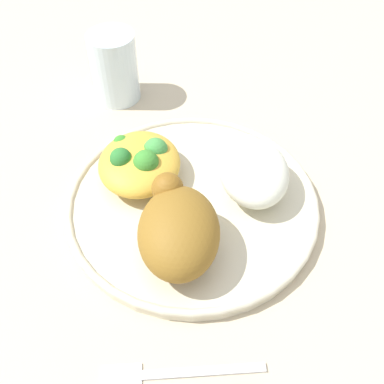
{
  "coord_description": "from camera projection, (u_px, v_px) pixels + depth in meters",
  "views": [
    {
      "loc": [
        -0.33,
        -0.0,
        0.4
      ],
      "look_at": [
        0.0,
        0.0,
        0.03
      ],
      "focal_mm": 43.12,
      "sensor_mm": 36.0,
      "label": 1
    }
  ],
  "objects": [
    {
      "name": "plate",
      "position": [
        192.0,
        203.0,
        0.52
      ],
      "size": [
        0.28,
        0.28,
        0.02
      ],
      "color": "beige",
      "rests_on": "ground_plane"
    },
    {
      "name": "roasted_chicken",
      "position": [
        178.0,
        229.0,
        0.44
      ],
      "size": [
        0.12,
        0.08,
        0.06
      ],
      "color": "brown",
      "rests_on": "plate"
    },
    {
      "name": "water_glass",
      "position": [
        114.0,
        67.0,
        0.62
      ],
      "size": [
        0.06,
        0.06,
        0.1
      ],
      "primitive_type": "cylinder",
      "color": "silver",
      "rests_on": "ground_plane"
    },
    {
      "name": "ground_plane",
      "position": [
        192.0,
        207.0,
        0.52
      ],
      "size": [
        2.0,
        2.0,
        0.0
      ],
      "primitive_type": "plane",
      "color": "#C5B493"
    },
    {
      "name": "mac_cheese_with_broccoli",
      "position": [
        140.0,
        161.0,
        0.52
      ],
      "size": [
        0.1,
        0.09,
        0.05
      ],
      "color": "gold",
      "rests_on": "plate"
    },
    {
      "name": "fork",
      "position": [
        174.0,
        373.0,
        0.4
      ],
      "size": [
        0.02,
        0.14,
        0.01
      ],
      "color": "silver",
      "rests_on": "ground_plane"
    },
    {
      "name": "rice_pile",
      "position": [
        254.0,
        172.0,
        0.5
      ],
      "size": [
        0.1,
        0.08,
        0.05
      ],
      "primitive_type": "ellipsoid",
      "color": "silver",
      "rests_on": "plate"
    }
  ]
}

